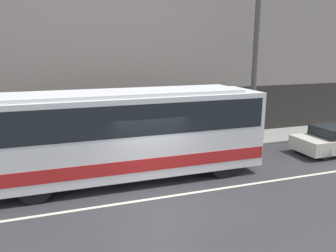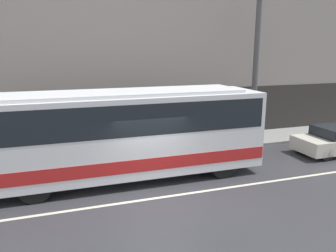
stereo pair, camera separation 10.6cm
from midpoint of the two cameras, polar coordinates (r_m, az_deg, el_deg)
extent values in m
plane|color=#333338|center=(10.99, -1.50, -12.42)|extent=(60.00, 60.00, 0.00)
cube|color=gray|center=(15.72, -7.09, -4.23)|extent=(60.00, 2.50, 0.13)
cube|color=gray|center=(16.40, -8.66, 15.49)|extent=(60.00, 0.30, 10.89)
cube|color=#2D2B28|center=(16.58, -8.07, 1.28)|extent=(60.00, 0.06, 2.72)
cube|color=beige|center=(10.98, -1.50, -12.40)|extent=(54.00, 0.14, 0.01)
cube|color=silver|center=(12.02, -8.25, -1.30)|extent=(10.63, 2.46, 2.83)
cube|color=#B21E1E|center=(12.27, -8.12, -5.22)|extent=(10.58, 2.49, 0.45)
cube|color=black|center=(11.87, -8.36, 1.96)|extent=(10.31, 2.48, 1.08)
cube|color=orange|center=(13.69, 13.89, 5.45)|extent=(0.12, 1.85, 0.28)
cube|color=silver|center=(11.74, -8.49, 5.69)|extent=(9.04, 2.09, 0.12)
cylinder|color=black|center=(12.60, 9.84, -6.60)|extent=(1.05, 0.28, 1.05)
cylinder|color=black|center=(14.42, 5.84, -3.91)|extent=(1.05, 0.28, 1.05)
cylinder|color=black|center=(11.27, -21.98, -9.85)|extent=(1.05, 0.28, 1.05)
cylinder|color=black|center=(13.27, -21.48, -6.32)|extent=(1.05, 0.28, 1.05)
cylinder|color=black|center=(15.89, 26.08, -4.36)|extent=(0.64, 0.20, 0.64)
cylinder|color=black|center=(16.99, 22.41, -2.93)|extent=(0.64, 0.20, 0.64)
cylinder|color=#4C4C4F|center=(17.05, 15.17, 9.44)|extent=(0.28, 0.28, 7.26)
cylinder|color=#1E5933|center=(15.05, -19.50, -2.48)|extent=(0.36, 0.36, 1.50)
sphere|color=tan|center=(14.84, -19.76, 0.82)|extent=(0.27, 0.27, 0.27)
camera|label=1|loc=(0.05, -89.76, 0.06)|focal=35.00mm
camera|label=2|loc=(0.05, 90.24, -0.06)|focal=35.00mm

